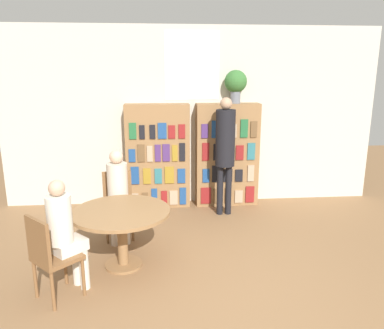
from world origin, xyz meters
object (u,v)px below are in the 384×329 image
bookshelf_right (227,155)px  flower_vase (236,83)px  seated_reader_right (65,231)px  chair_left_side (118,201)px  librarian_standing (225,144)px  seated_reader_left (118,190)px  reading_table (122,220)px  chair_near_camera (50,254)px  bookshelf_left (158,156)px

bookshelf_right → flower_vase: size_ratio=3.23×
bookshelf_right → seated_reader_right: bearing=-129.4°
chair_left_side → librarian_standing: 1.86m
seated_reader_left → seated_reader_right: size_ratio=1.02×
reading_table → chair_left_side: chair_left_side is taller
reading_table → chair_near_camera: 0.91m
seated_reader_left → librarian_standing: librarian_standing is taller
seated_reader_left → librarian_standing: (1.59, 0.84, 0.44)m
chair_left_side → librarian_standing: (1.61, 0.67, 0.65)m
bookshelf_right → flower_vase: bearing=2.3°
bookshelf_left → seated_reader_right: bearing=-110.0°
bookshelf_left → chair_left_side: (-0.56, -1.17, -0.36)m
flower_vase → chair_left_side: (-1.85, -1.17, -1.56)m
chair_near_camera → seated_reader_right: (0.13, 0.13, 0.19)m
bookshelf_right → chair_near_camera: (-2.24, -2.70, -0.36)m
flower_vase → librarian_standing: bearing=-115.4°
bookshelf_left → seated_reader_left: bearing=-111.6°
chair_near_camera → chair_left_side: (0.51, 1.53, 0.00)m
librarian_standing → bookshelf_right: bearing=76.2°
seated_reader_left → seated_reader_right: bearing=63.1°
bookshelf_left → flower_vase: (1.30, 0.00, 1.21)m
seated_reader_right → librarian_standing: size_ratio=0.66×
seated_reader_right → bookshelf_right: bearing=95.9°
flower_vase → seated_reader_left: 2.64m
reading_table → seated_reader_left: (-0.11, 0.72, 0.14)m
bookshelf_left → flower_vase: bearing=0.2°
chair_left_side → bookshelf_left: bearing=-124.2°
reading_table → librarian_standing: size_ratio=0.61×
seated_reader_left → seated_reader_right: seated_reader_left is taller
chair_near_camera → seated_reader_left: bearing=113.8°
bookshelf_right → chair_left_side: (-1.74, -1.17, -0.36)m
bookshelf_left → flower_vase: flower_vase is taller
flower_vase → seated_reader_right: flower_vase is taller
bookshelf_left → bookshelf_right: (1.18, 0.00, 0.00)m
flower_vase → librarian_standing: flower_vase is taller
bookshelf_left → bookshelf_right: same height
seated_reader_left → bookshelf_left: bearing=-120.3°
bookshelf_left → seated_reader_left: size_ratio=1.38×
librarian_standing → chair_near_camera: bearing=-133.9°
chair_left_side → flower_vase: bearing=-156.4°
seated_reader_right → librarian_standing: librarian_standing is taller
reading_table → flower_vase: bearing=50.3°
reading_table → seated_reader_left: size_ratio=0.90×
bookshelf_right → chair_left_side: size_ratio=1.92×
seated_reader_right → seated_reader_left: bearing=117.1°
bookshelf_left → librarian_standing: bearing=-25.4°
bookshelf_left → seated_reader_left: bookshelf_left is taller
chair_left_side → librarian_standing: size_ratio=0.48×
librarian_standing → flower_vase: bearing=64.6°
flower_vase → seated_reader_left: (-1.83, -1.35, -1.35)m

